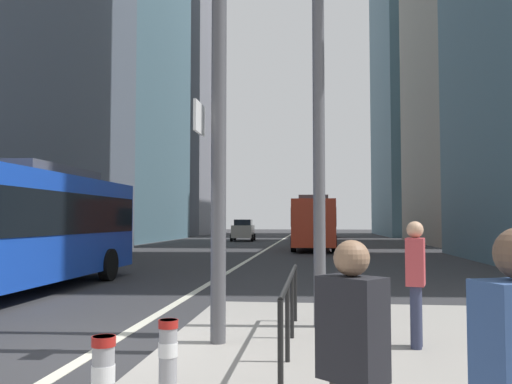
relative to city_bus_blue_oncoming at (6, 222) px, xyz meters
The scene contains 18 objects.
ground_plane 15.68m from the city_bus_blue_oncoming, 73.20° to the left, with size 160.00×160.00×0.00m, color #303033.
lane_centre_line 25.37m from the city_bus_blue_oncoming, 79.76° to the left, with size 0.20×80.00×0.01m, color beige.
office_tower_left_mid 39.95m from the city_bus_blue_oncoming, 108.40° to the left, with size 11.20×18.93×36.40m, color slate.
office_tower_left_far 64.76m from the city_bus_blue_oncoming, 100.98° to the left, with size 10.72×18.90×50.57m, color gray.
office_tower_right_mid 41.23m from the city_bus_blue_oncoming, 56.24° to the left, with size 10.90×16.35×32.18m, color gray.
office_tower_right_far 61.37m from the city_bus_blue_oncoming, 68.65° to the left, with size 11.53×20.44×37.04m, color slate.
city_bus_blue_oncoming is the anchor object (origin of this frame).
city_bus_red_receding 24.14m from the city_bus_blue_oncoming, 71.77° to the left, with size 2.71×11.68×3.40m.
city_bus_red_distant 44.99m from the city_bus_blue_oncoming, 79.54° to the left, with size 2.81×11.08×3.40m.
car_oncoming_mid 35.36m from the city_bus_blue_oncoming, 88.12° to the left, with size 2.20×4.19×1.94m.
car_receding_near 34.68m from the city_bus_blue_oncoming, 76.74° to the left, with size 2.14×4.50×1.94m.
traffic_signal_gantry 6.94m from the city_bus_blue_oncoming, 48.43° to the right, with size 5.78×0.65×6.00m.
street_lamp_post 9.18m from the city_bus_blue_oncoming, 24.86° to the right, with size 5.50×0.32×8.00m.
bollard_left 10.20m from the city_bus_blue_oncoming, 54.20° to the right, with size 0.20×0.20×0.80m.
bollard_right 9.63m from the city_bus_blue_oncoming, 49.54° to the right, with size 0.20×0.20×0.76m.
pedestrian_railing 8.98m from the city_bus_blue_oncoming, 35.13° to the right, with size 0.06×4.03×0.98m.
pedestrian_waiting 10.28m from the city_bus_blue_oncoming, 28.36° to the right, with size 0.33×0.43×1.73m.
pedestrian_far 12.12m from the city_bus_blue_oncoming, 49.46° to the right, with size 0.45×0.43×1.63m.
Camera 1 is at (3.15, -7.34, 1.90)m, focal length 37.21 mm.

